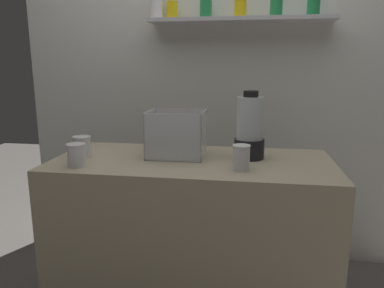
% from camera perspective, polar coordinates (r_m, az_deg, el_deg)
% --- Properties ---
extents(counter, '(1.40, 0.64, 0.90)m').
position_cam_1_polar(counter, '(2.00, 0.00, -15.00)').
color(counter, tan).
rests_on(counter, ground_plane).
extents(back_wall_unit, '(2.60, 0.24, 2.50)m').
position_cam_1_polar(back_wall_unit, '(2.54, 2.82, 9.98)').
color(back_wall_unit, silver).
rests_on(back_wall_unit, ground_plane).
extents(carrot_display_bin, '(0.29, 0.23, 0.24)m').
position_cam_1_polar(carrot_display_bin, '(1.89, -2.51, 0.26)').
color(carrot_display_bin, white).
rests_on(carrot_display_bin, counter).
extents(blender_pitcher, '(0.15, 0.15, 0.34)m').
position_cam_1_polar(blender_pitcher, '(1.86, 9.01, 2.27)').
color(blender_pitcher, black).
rests_on(blender_pitcher, counter).
extents(juice_cup_mango_far_left, '(0.09, 0.09, 0.11)m').
position_cam_1_polar(juice_cup_mango_far_left, '(1.96, -16.79, -0.57)').
color(juice_cup_mango_far_left, white).
rests_on(juice_cup_mango_far_left, counter).
extents(juice_cup_pomegranate_left, '(0.09, 0.09, 0.11)m').
position_cam_1_polar(juice_cup_pomegranate_left, '(1.79, -17.61, -1.82)').
color(juice_cup_pomegranate_left, white).
rests_on(juice_cup_pomegranate_left, counter).
extents(juice_cup_mango_middle, '(0.08, 0.08, 0.12)m').
position_cam_1_polar(juice_cup_mango_middle, '(1.66, 7.71, -2.28)').
color(juice_cup_mango_middle, white).
rests_on(juice_cup_mango_middle, counter).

